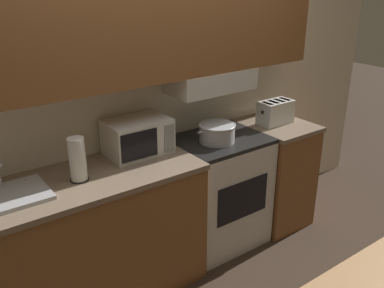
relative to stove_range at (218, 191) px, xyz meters
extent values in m
plane|color=#3D2D23|center=(-0.51, 0.29, -0.46)|extent=(16.00, 16.00, 0.00)
cube|color=silver|center=(-0.51, 0.31, 0.81)|extent=(5.12, 0.05, 2.55)
cube|color=brown|center=(-0.51, 0.13, 1.25)|extent=(2.72, 0.32, 0.57)
cube|color=silver|center=(0.00, 0.13, 0.89)|extent=(0.66, 0.34, 0.16)
cube|color=brown|center=(-1.12, -0.02, -0.02)|extent=(1.50, 0.61, 0.88)
cube|color=#84705B|center=(-1.12, -0.02, 0.44)|extent=(1.52, 0.63, 0.04)
cube|color=brown|center=(0.61, -0.02, -0.02)|extent=(0.49, 0.61, 0.88)
cube|color=#84705B|center=(0.61, -0.02, 0.44)|extent=(0.51, 0.63, 0.04)
cube|color=silver|center=(0.00, 0.00, -0.02)|extent=(0.70, 0.58, 0.89)
cube|color=black|center=(0.00, 0.00, 0.44)|extent=(0.70, 0.58, 0.03)
cube|color=black|center=(0.00, -0.29, 0.05)|extent=(0.49, 0.01, 0.31)
cylinder|color=black|center=(-0.16, -0.11, 0.46)|extent=(0.10, 0.10, 0.01)
cylinder|color=black|center=(0.16, -0.11, 0.46)|extent=(0.10, 0.10, 0.01)
cylinder|color=black|center=(-0.16, 0.12, 0.46)|extent=(0.10, 0.10, 0.01)
cylinder|color=black|center=(0.16, 0.12, 0.46)|extent=(0.10, 0.10, 0.01)
cylinder|color=#B7BABF|center=(-0.06, -0.04, 0.53)|extent=(0.27, 0.27, 0.14)
torus|color=#B7BABF|center=(-0.06, -0.04, 0.59)|extent=(0.28, 0.28, 0.01)
cylinder|color=#B7BABF|center=(-0.21, -0.04, 0.57)|extent=(0.05, 0.01, 0.01)
cylinder|color=#B7BABF|center=(0.09, -0.04, 0.57)|extent=(0.05, 0.01, 0.01)
cube|color=silver|center=(-0.65, 0.12, 0.58)|extent=(0.44, 0.30, 0.25)
cube|color=black|center=(-0.72, -0.03, 0.58)|extent=(0.27, 0.01, 0.19)
cube|color=gray|center=(-0.48, -0.03, 0.58)|extent=(0.08, 0.01, 0.19)
cube|color=silver|center=(0.59, -0.01, 0.56)|extent=(0.30, 0.16, 0.19)
cube|color=black|center=(0.44, -0.01, 0.59)|extent=(0.01, 0.02, 0.02)
cube|color=black|center=(0.49, -0.01, 0.65)|extent=(0.04, 0.11, 0.01)
cube|color=black|center=(0.56, -0.01, 0.65)|extent=(0.04, 0.11, 0.01)
cube|color=black|center=(0.63, -0.01, 0.65)|extent=(0.04, 0.11, 0.01)
cube|color=black|center=(0.70, -0.01, 0.65)|extent=(0.04, 0.11, 0.01)
cube|color=#B7BABF|center=(-1.57, -0.02, 0.47)|extent=(0.46, 0.34, 0.02)
cube|color=#4C4F54|center=(-1.57, -0.03, 0.48)|extent=(0.39, 0.26, 0.01)
cylinder|color=black|center=(-1.15, -0.03, 0.46)|extent=(0.12, 0.12, 0.01)
cylinder|color=white|center=(-1.15, -0.03, 0.60)|extent=(0.10, 0.10, 0.27)
camera|label=1|loc=(-1.97, -2.35, 1.66)|focal=40.00mm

